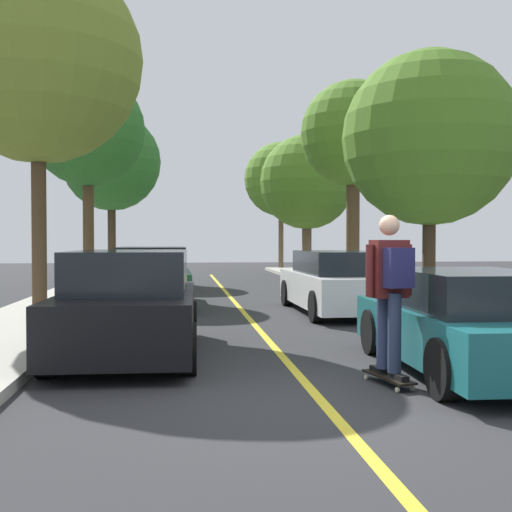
{
  "coord_description": "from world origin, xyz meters",
  "views": [
    {
      "loc": [
        -1.41,
        -6.36,
        1.63
      ],
      "look_at": [
        0.27,
        7.8,
        1.28
      ],
      "focal_mm": 44.51,
      "sensor_mm": 36.0,
      "label": 1
    }
  ],
  "objects_px": {
    "skateboarder": "(391,285)",
    "parked_car_right_nearest": "(470,322)",
    "street_tree_right_far": "(307,182)",
    "skateboard": "(388,377)",
    "street_tree_left_nearest": "(38,59)",
    "street_tree_left_near": "(88,131)",
    "street_tree_right_near": "(353,135)",
    "street_tree_right_farthest": "(281,179)",
    "parked_car_left_near": "(152,278)",
    "parked_car_left_far": "(159,268)",
    "parked_car_right_near": "(339,283)",
    "street_tree_left_far": "(111,162)",
    "street_tree_right_nearest": "(430,139)",
    "parked_car_left_nearest": "(130,305)"
  },
  "relations": [
    {
      "from": "parked_car_left_far",
      "to": "street_tree_right_far",
      "type": "bearing_deg",
      "value": 43.24
    },
    {
      "from": "street_tree_left_near",
      "to": "skateboarder",
      "type": "bearing_deg",
      "value": -67.18
    },
    {
      "from": "street_tree_left_far",
      "to": "street_tree_right_far",
      "type": "relative_size",
      "value": 1.05
    },
    {
      "from": "street_tree_right_far",
      "to": "skateboard",
      "type": "height_order",
      "value": "street_tree_right_far"
    },
    {
      "from": "parked_car_right_near",
      "to": "street_tree_left_far",
      "type": "distance_m",
      "value": 13.19
    },
    {
      "from": "parked_car_left_near",
      "to": "street_tree_right_far",
      "type": "distance_m",
      "value": 13.32
    },
    {
      "from": "parked_car_left_far",
      "to": "street_tree_right_nearest",
      "type": "xyz_separation_m",
      "value": [
        6.16,
        -7.87,
        3.17
      ]
    },
    {
      "from": "street_tree_left_near",
      "to": "parked_car_right_near",
      "type": "bearing_deg",
      "value": -37.75
    },
    {
      "from": "skateboard",
      "to": "street_tree_right_nearest",
      "type": "bearing_deg",
      "value": 64.54
    },
    {
      "from": "skateboard",
      "to": "parked_car_right_near",
      "type": "bearing_deg",
      "value": 80.16
    },
    {
      "from": "parked_car_left_far",
      "to": "parked_car_right_near",
      "type": "xyz_separation_m",
      "value": [
        4.25,
        -7.45,
        -0.01
      ]
    },
    {
      "from": "parked_car_left_far",
      "to": "street_tree_left_near",
      "type": "relative_size",
      "value": 0.69
    },
    {
      "from": "street_tree_right_farthest",
      "to": "parked_car_left_near",
      "type": "bearing_deg",
      "value": -108.48
    },
    {
      "from": "street_tree_left_nearest",
      "to": "street_tree_right_nearest",
      "type": "distance_m",
      "value": 8.25
    },
    {
      "from": "parked_car_right_nearest",
      "to": "street_tree_right_nearest",
      "type": "bearing_deg",
      "value": 72.36
    },
    {
      "from": "parked_car_left_nearest",
      "to": "parked_car_left_far",
      "type": "xyz_separation_m",
      "value": [
        -0.0,
        12.27,
        -0.02
      ]
    },
    {
      "from": "parked_car_left_near",
      "to": "street_tree_right_far",
      "type": "xyz_separation_m",
      "value": [
        6.16,
        11.3,
        3.43
      ]
    },
    {
      "from": "parked_car_left_near",
      "to": "parked_car_right_near",
      "type": "xyz_separation_m",
      "value": [
        4.25,
        -1.95,
        -0.03
      ]
    },
    {
      "from": "parked_car_right_nearest",
      "to": "street_tree_left_nearest",
      "type": "height_order",
      "value": "street_tree_left_nearest"
    },
    {
      "from": "street_tree_left_nearest",
      "to": "skateboarder",
      "type": "bearing_deg",
      "value": -47.42
    },
    {
      "from": "parked_car_left_near",
      "to": "parked_car_right_nearest",
      "type": "relative_size",
      "value": 1.11
    },
    {
      "from": "skateboard",
      "to": "skateboarder",
      "type": "height_order",
      "value": "skateboarder"
    },
    {
      "from": "parked_car_left_near",
      "to": "skateboard",
      "type": "height_order",
      "value": "parked_car_left_near"
    },
    {
      "from": "parked_car_left_nearest",
      "to": "street_tree_left_near",
      "type": "height_order",
      "value": "street_tree_left_near"
    },
    {
      "from": "street_tree_left_near",
      "to": "street_tree_left_far",
      "type": "bearing_deg",
      "value": 90.0
    },
    {
      "from": "skateboard",
      "to": "street_tree_right_far",
      "type": "bearing_deg",
      "value": 81.21
    },
    {
      "from": "parked_car_left_far",
      "to": "street_tree_right_near",
      "type": "relative_size",
      "value": 0.66
    },
    {
      "from": "skateboard",
      "to": "street_tree_left_near",
      "type": "bearing_deg",
      "value": 112.85
    },
    {
      "from": "parked_car_left_far",
      "to": "street_tree_left_nearest",
      "type": "height_order",
      "value": "street_tree_left_nearest"
    },
    {
      "from": "skateboarder",
      "to": "parked_car_right_near",
      "type": "bearing_deg",
      "value": 80.26
    },
    {
      "from": "parked_car_left_nearest",
      "to": "street_tree_left_far",
      "type": "relative_size",
      "value": 0.65
    },
    {
      "from": "street_tree_left_near",
      "to": "skateboard",
      "type": "height_order",
      "value": "street_tree_left_near"
    },
    {
      "from": "street_tree_right_near",
      "to": "skateboard",
      "type": "relative_size",
      "value": 7.56
    },
    {
      "from": "skateboarder",
      "to": "parked_car_right_nearest",
      "type": "bearing_deg",
      "value": 25.33
    },
    {
      "from": "street_tree_left_near",
      "to": "street_tree_right_farthest",
      "type": "relative_size",
      "value": 0.92
    },
    {
      "from": "street_tree_left_far",
      "to": "street_tree_left_nearest",
      "type": "bearing_deg",
      "value": -90.0
    },
    {
      "from": "parked_car_left_near",
      "to": "street_tree_right_near",
      "type": "distance_m",
      "value": 8.43
    },
    {
      "from": "street_tree_left_near",
      "to": "skateboard",
      "type": "distance_m",
      "value": 13.58
    },
    {
      "from": "street_tree_left_far",
      "to": "street_tree_right_farthest",
      "type": "height_order",
      "value": "street_tree_right_farthest"
    },
    {
      "from": "street_tree_right_farthest",
      "to": "parked_car_right_nearest",
      "type": "bearing_deg",
      "value": -94.09
    },
    {
      "from": "parked_car_right_near",
      "to": "street_tree_left_near",
      "type": "xyz_separation_m",
      "value": [
        -6.16,
        4.77,
        4.08
      ]
    },
    {
      "from": "parked_car_left_far",
      "to": "parked_car_right_nearest",
      "type": "relative_size",
      "value": 1.07
    },
    {
      "from": "street_tree_right_far",
      "to": "street_tree_left_far",
      "type": "bearing_deg",
      "value": -164.24
    },
    {
      "from": "street_tree_right_far",
      "to": "skateboard",
      "type": "bearing_deg",
      "value": -98.79
    },
    {
      "from": "parked_car_right_near",
      "to": "street_tree_right_farthest",
      "type": "relative_size",
      "value": 0.69
    },
    {
      "from": "skateboarder",
      "to": "street_tree_left_nearest",
      "type": "bearing_deg",
      "value": 132.58
    },
    {
      "from": "parked_car_left_near",
      "to": "parked_car_right_nearest",
      "type": "distance_m",
      "value": 9.41
    },
    {
      "from": "parked_car_left_far",
      "to": "street_tree_left_near",
      "type": "height_order",
      "value": "street_tree_left_near"
    },
    {
      "from": "parked_car_right_nearest",
      "to": "parked_car_left_far",
      "type": "bearing_deg",
      "value": 106.99
    },
    {
      "from": "street_tree_left_near",
      "to": "street_tree_right_near",
      "type": "xyz_separation_m",
      "value": [
        8.08,
        1.05,
        0.21
      ]
    }
  ]
}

